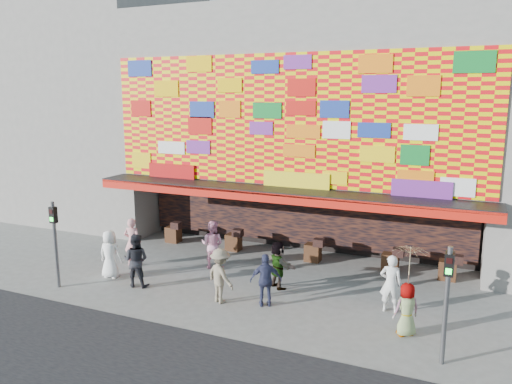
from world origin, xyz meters
TOP-DOWN VIEW (x-y plane):
  - ground at (0.00, 0.00)m, footprint 90.00×90.00m
  - shop_building at (0.00, 8.18)m, footprint 15.20×9.40m
  - neighbor_left at (-13.00, 8.00)m, footprint 11.00×8.00m
  - signal_left at (-6.20, -1.50)m, footprint 0.22×0.20m
  - signal_right at (6.20, -1.50)m, footprint 0.22×0.20m
  - ped_a at (-5.16, -0.03)m, footprint 0.92×0.66m
  - ped_b at (-5.22, 1.35)m, footprint 0.76×0.58m
  - ped_c at (-3.80, -0.34)m, footprint 1.02×0.87m
  - ped_d at (-0.50, -0.39)m, footprint 1.31×1.09m
  - ped_e at (0.92, -0.08)m, footprint 1.07×0.80m
  - ped_f at (0.73, 1.46)m, footprint 1.52×1.30m
  - ped_g at (5.18, -0.33)m, footprint 0.87×0.82m
  - ped_h at (4.54, 1.05)m, footprint 0.68×0.47m
  - ped_i at (-2.28, 2.34)m, footprint 0.95×0.77m
  - parasol at (5.18, -0.33)m, footprint 0.94×0.96m

SIDE VIEW (x-z plane):
  - ground at x=0.00m, z-range 0.00..0.00m
  - ped_g at x=5.18m, z-range 0.00..1.50m
  - ped_f at x=0.73m, z-range 0.00..1.65m
  - ped_e at x=0.92m, z-range 0.00..1.69m
  - ped_a at x=-5.16m, z-range 0.00..1.75m
  - ped_d at x=-0.50m, z-range 0.00..1.77m
  - ped_h at x=4.54m, z-range 0.00..1.79m
  - ped_i at x=-2.28m, z-range 0.00..1.84m
  - ped_c at x=-3.80m, z-range 0.00..1.86m
  - ped_b at x=-5.22m, z-range 0.00..1.88m
  - signal_left at x=-6.20m, z-range 0.36..3.36m
  - signal_right at x=6.20m, z-range 0.36..3.36m
  - parasol at x=5.18m, z-range 1.22..3.03m
  - shop_building at x=0.00m, z-range 0.23..10.23m
  - neighbor_left at x=-13.00m, z-range 0.00..12.00m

